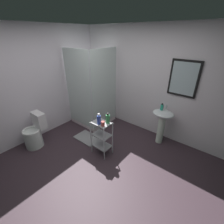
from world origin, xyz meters
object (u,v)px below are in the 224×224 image
(hand_soap_bottle, at_px, (162,107))
(bath_mat, at_px, (87,138))
(toilet, at_px, (35,133))
(rinse_cup, at_px, (103,124))
(shower_stall, at_px, (93,108))
(pedestal_sink, at_px, (162,120))
(body_wash_bottle_green, at_px, (108,119))
(storage_cart, at_px, (102,135))
(shampoo_bottle_blue, at_px, (99,120))

(hand_soap_bottle, bearing_deg, bath_mat, -143.38)
(toilet, distance_m, rinse_cup, 1.66)
(shower_stall, relative_size, pedestal_sink, 2.47)
(rinse_cup, bearing_deg, bath_mat, 164.42)
(body_wash_bottle_green, height_order, bath_mat, body_wash_bottle_green)
(storage_cart, height_order, hand_soap_bottle, hand_soap_bottle)
(pedestal_sink, height_order, hand_soap_bottle, hand_soap_bottle)
(storage_cart, bearing_deg, rinse_cup, -32.36)
(toilet, height_order, bath_mat, toilet)
(body_wash_bottle_green, bearing_deg, storage_cart, -145.23)
(shampoo_bottle_blue, bearing_deg, storage_cart, 87.09)
(storage_cart, bearing_deg, toilet, -150.35)
(hand_soap_bottle, xyz_separation_m, shampoo_bottle_blue, (-0.73, -1.20, -0.04))
(shampoo_bottle_blue, bearing_deg, rinse_cup, -4.97)
(storage_cart, distance_m, hand_soap_bottle, 1.42)
(toilet, relative_size, bath_mat, 1.27)
(shower_stall, bearing_deg, hand_soap_bottle, 11.64)
(shower_stall, height_order, bath_mat, shower_stall)
(storage_cart, relative_size, shampoo_bottle_blue, 3.40)
(toilet, bearing_deg, shower_stall, 79.27)
(body_wash_bottle_green, relative_size, rinse_cup, 2.25)
(storage_cart, distance_m, rinse_cup, 0.37)
(pedestal_sink, height_order, rinse_cup, rinse_cup)
(body_wash_bottle_green, bearing_deg, shampoo_bottle_blue, -129.85)
(pedestal_sink, bearing_deg, body_wash_bottle_green, -123.28)
(bath_mat, bearing_deg, hand_soap_bottle, 36.62)
(toilet, distance_m, storage_cart, 1.53)
(pedestal_sink, bearing_deg, rinse_cup, -120.11)
(shampoo_bottle_blue, bearing_deg, shower_stall, 141.18)
(toilet, xyz_separation_m, hand_soap_bottle, (2.05, 1.89, 0.56))
(bath_mat, bearing_deg, storage_cart, -12.36)
(hand_soap_bottle, bearing_deg, shampoo_bottle_blue, -121.42)
(toilet, xyz_separation_m, body_wash_bottle_green, (1.43, 0.83, 0.52))
(hand_soap_bottle, bearing_deg, shower_stall, -168.36)
(toilet, relative_size, storage_cart, 1.03)
(toilet, relative_size, body_wash_bottle_green, 3.59)
(shower_stall, distance_m, body_wash_bottle_green, 1.39)
(hand_soap_bottle, relative_size, bath_mat, 0.25)
(storage_cart, bearing_deg, pedestal_sink, 54.69)
(rinse_cup, bearing_deg, body_wash_bottle_green, 89.38)
(storage_cart, xyz_separation_m, bath_mat, (-0.62, 0.14, -0.43))
(rinse_cup, bearing_deg, pedestal_sink, 59.89)
(hand_soap_bottle, height_order, shampoo_bottle_blue, same)
(storage_cart, height_order, rinse_cup, rinse_cup)
(toilet, height_order, storage_cart, toilet)
(bath_mat, bearing_deg, shower_stall, 123.05)
(pedestal_sink, xyz_separation_m, body_wash_bottle_green, (-0.68, -1.04, 0.25))
(bath_mat, bearing_deg, body_wash_bottle_green, -4.89)
(body_wash_bottle_green, bearing_deg, shower_stall, 148.48)
(hand_soap_bottle, distance_m, bath_mat, 1.89)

